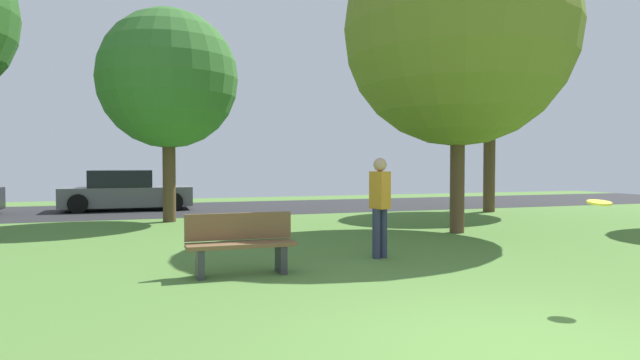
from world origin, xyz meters
name	(u,v)px	position (x,y,z in m)	size (l,w,h in m)	color
ground_plane	(533,356)	(0.00, 0.00, 0.00)	(44.00, 44.00, 0.00)	#547F38
road_strip	(233,208)	(0.00, 16.00, 0.00)	(44.00, 6.40, 0.01)	#28282B
oak_tree_left	(490,71)	(8.10, 11.68, 4.80)	(4.29, 4.29, 6.97)	brown
oak_tree_center	(458,32)	(3.95, 7.24, 4.76)	(5.42, 5.42, 7.48)	brown
maple_tree_far	(168,79)	(-2.44, 11.88, 4.02)	(3.89, 3.89, 5.98)	brown
person_catcher	(380,202)	(0.76, 4.71, 0.97)	(0.31, 0.37, 1.74)	#2D334C
frisbee_disc	(599,203)	(1.87, 1.12, 1.19)	(0.33, 0.33, 0.06)	yellow
parked_car_grey	(126,192)	(-3.73, 16.34, 0.64)	(4.36, 2.11, 1.42)	slate
park_bench	(241,243)	(-1.78, 4.13, 0.46)	(1.60, 0.45, 0.90)	brown
street_lamp_post	(453,146)	(6.98, 12.20, 2.25)	(0.14, 0.14, 4.50)	#2D2D33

